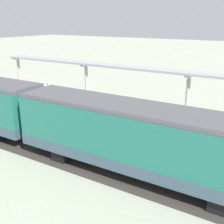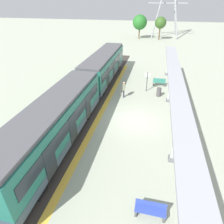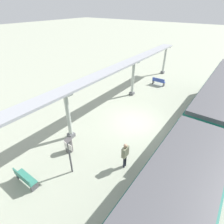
{
  "view_description": "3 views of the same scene",
  "coord_description": "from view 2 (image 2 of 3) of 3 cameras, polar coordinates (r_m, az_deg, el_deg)",
  "views": [
    {
      "loc": [
        -16.04,
        -9.83,
        7.22
      ],
      "look_at": [
        -0.44,
        -0.26,
        1.18
      ],
      "focal_mm": 45.51,
      "sensor_mm": 36.0,
      "label": 1
    },
    {
      "loc": [
        1.21,
        -14.49,
        9.26
      ],
      "look_at": [
        -1.64,
        -1.65,
        1.59
      ],
      "focal_mm": 31.37,
      "sensor_mm": 36.0,
      "label": 2
    },
    {
      "loc": [
        -5.45,
        10.88,
        8.42
      ],
      "look_at": [
        0.77,
        2.31,
        1.9
      ],
      "focal_mm": 28.58,
      "sensor_mm": 36.0,
      "label": 3
    }
  ],
  "objects": [
    {
      "name": "canopy_beam",
      "position": [
        15.6,
        18.31,
        7.77
      ],
      "size": [
        1.2,
        26.17,
        0.16
      ],
      "primitive_type": "cube",
      "color": "#A8AAB2",
      "rests_on": "canopy_pillar_nearest"
    },
    {
      "name": "train_near_carriage",
      "position": [
        13.96,
        -16.3,
        -3.29
      ],
      "size": [
        2.65,
        12.77,
        3.48
      ],
      "color": "#1F6A5C",
      "rests_on": "ground"
    },
    {
      "name": "tactile_edge_strip",
      "position": [
        17.75,
        -3.72,
        -1.25
      ],
      "size": [
        0.49,
        32.03,
        0.01
      ],
      "primitive_type": "cube",
      "color": "yellow",
      "rests_on": "ground"
    },
    {
      "name": "canopy_pillar_second",
      "position": [
        12.71,
        18.13,
        -7.3
      ],
      "size": [
        1.1,
        0.44,
        3.61
      ],
      "color": "slate",
      "rests_on": "ground"
    },
    {
      "name": "train_far_carriage",
      "position": [
        25.32,
        -2.37,
        13.16
      ],
      "size": [
        2.65,
        12.77,
        3.48
      ],
      "color": "#1F6A5C",
      "rests_on": "ground"
    },
    {
      "name": "trash_bin",
      "position": [
        21.81,
        13.48,
        5.65
      ],
      "size": [
        0.48,
        0.48,
        0.96
      ],
      "primitive_type": "cylinder",
      "color": "#504C4E",
      "rests_on": "ground"
    },
    {
      "name": "bench_mid_platform",
      "position": [
        10.7,
        11.12,
        -26.09
      ],
      "size": [
        1.5,
        0.45,
        0.86
      ],
      "color": "#344AA9",
      "rests_on": "ground"
    },
    {
      "name": "tree_left_background",
      "position": [
        55.36,
        8.11,
        24.46
      ],
      "size": [
        3.63,
        3.63,
        5.76
      ],
      "color": "brown",
      "rests_on": "ground"
    },
    {
      "name": "canopy_pillar_fourth",
      "position": [
        28.2,
        16.12,
        13.83
      ],
      "size": [
        1.1,
        0.44,
        3.61
      ],
      "color": "slate",
      "rests_on": "ground"
    },
    {
      "name": "ground_plane",
      "position": [
        17.24,
        6.52,
        -2.46
      ],
      "size": [
        176.0,
        176.0,
        0.0
      ],
      "primitive_type": "plane",
      "color": "#A8AF99"
    },
    {
      "name": "platform_info_sign",
      "position": [
        22.49,
        10.18,
        9.12
      ],
      "size": [
        0.56,
        0.1,
        2.2
      ],
      "color": "#4C4C51",
      "rests_on": "ground"
    },
    {
      "name": "passenger_waiting_near_edge",
      "position": [
        20.8,
        3.5,
        7.08
      ],
      "size": [
        0.25,
        0.51,
        1.75
      ],
      "color": "black",
      "rests_on": "ground"
    },
    {
      "name": "trackbed",
      "position": [
        18.29,
        -9.28,
        -0.59
      ],
      "size": [
        3.2,
        44.03,
        0.01
      ],
      "primitive_type": "cube",
      "color": "#38332D",
      "rests_on": "ground"
    },
    {
      "name": "canopy_pillar_third",
      "position": [
        20.35,
        16.73,
        7.53
      ],
      "size": [
        1.1,
        0.44,
        3.61
      ],
      "color": "slate",
      "rests_on": "ground"
    },
    {
      "name": "bench_near_end",
      "position": [
        24.71,
        13.57,
        8.49
      ],
      "size": [
        1.5,
        0.45,
        0.86
      ],
      "color": "#37816F",
      "rests_on": "ground"
    },
    {
      "name": "tree_right_background",
      "position": [
        54.38,
        13.98,
        23.9
      ],
      "size": [
        2.77,
        2.77,
        5.4
      ],
      "color": "brown",
      "rests_on": "ground"
    }
  ]
}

